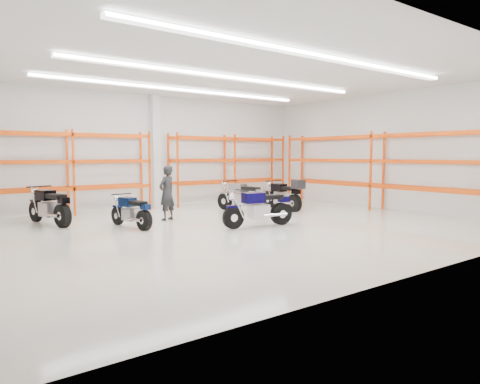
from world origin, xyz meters
TOP-DOWN VIEW (x-y plane):
  - ground at (0.00, 0.00)m, footprint 14.00×14.00m
  - room_shell at (0.00, 0.03)m, footprint 14.02×12.02m
  - motorcycle_main at (0.44, -0.41)m, footprint 2.27×0.81m
  - motorcycle_back_a at (-4.52, 3.57)m, footprint 0.91×2.31m
  - motorcycle_back_b at (-2.74, 1.60)m, footprint 0.67×1.96m
  - motorcycle_back_c at (1.94, 2.51)m, footprint 0.84×2.31m
  - motorcycle_back_d at (3.47, 1.93)m, footprint 0.75×2.34m
  - standing_man at (-1.24, 2.36)m, footprint 0.76×0.64m
  - structural_column at (0.00, 5.82)m, footprint 0.32×0.32m
  - pallet_racking_back_left at (-3.40, 5.48)m, footprint 5.67×0.87m
  - pallet_racking_back_right at (3.40, 5.48)m, footprint 5.67×0.87m
  - pallet_racking_side at (6.48, 0.00)m, footprint 0.87×9.07m

SIDE VIEW (x-z plane):
  - ground at x=0.00m, z-range 0.00..0.00m
  - motorcycle_back_b at x=-2.74m, z-range -0.03..0.94m
  - motorcycle_main at x=0.44m, z-range -0.04..1.08m
  - motorcycle_back_c at x=1.94m, z-range -0.04..1.11m
  - motorcycle_back_a at x=-4.52m, z-range -0.04..1.12m
  - motorcycle_back_d at x=3.47m, z-range -0.03..1.18m
  - standing_man at x=-1.24m, z-range 0.00..1.77m
  - pallet_racking_back_left at x=-3.40m, z-range 0.29..3.29m
  - pallet_racking_back_right at x=3.40m, z-range 0.29..3.29m
  - pallet_racking_side at x=6.48m, z-range 0.31..3.31m
  - structural_column at x=0.00m, z-range 0.00..4.50m
  - room_shell at x=0.00m, z-range 1.03..5.54m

